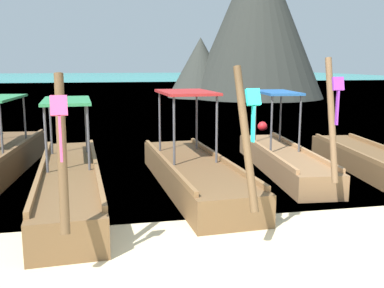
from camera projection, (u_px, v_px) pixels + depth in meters
name	position (u px, v px, depth m)	size (l,w,h in m)	color
ground	(265.00, 286.00, 5.36)	(120.00, 120.00, 0.00)	beige
sea_water	(115.00, 81.00, 65.55)	(120.00, 120.00, 0.00)	teal
longtail_boat_pink_ribbon	(70.00, 181.00, 8.76)	(1.47, 6.61, 2.57)	brown
longtail_boat_turquoise_ribbon	(194.00, 172.00, 9.53)	(1.64, 6.12, 2.66)	brown
longtail_boat_violet_ribbon	(283.00, 158.00, 10.99)	(1.45, 5.61, 2.80)	olive
karst_rock	(253.00, 22.00, 34.16)	(12.20, 10.50, 12.32)	#2D302B
mooring_buoy_near	(262.00, 126.00, 17.53)	(0.39, 0.39, 0.39)	red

